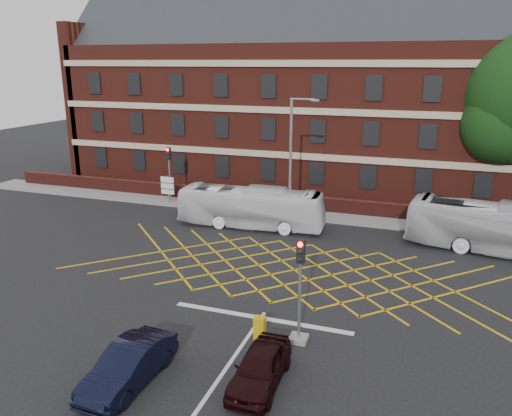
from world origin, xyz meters
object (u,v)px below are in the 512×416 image
(bus_right, at_px, (504,229))
(car_maroon, at_px, (260,367))
(traffic_light_near, at_px, (300,301))
(street_lamp, at_px, (291,185))
(car_navy, at_px, (129,365))
(bus_left, at_px, (251,207))
(traffic_light_far, at_px, (170,179))
(direction_signs, at_px, (168,186))
(utility_cabinet, at_px, (260,328))

(bus_right, bearing_deg, car_maroon, 158.39)
(bus_right, relative_size, traffic_light_near, 2.48)
(bus_right, bearing_deg, street_lamp, 95.35)
(car_navy, relative_size, car_maroon, 1.12)
(bus_right, relative_size, car_navy, 2.52)
(bus_left, relative_size, street_lamp, 1.15)
(bus_left, xyz_separation_m, traffic_light_near, (6.63, -12.77, 0.41))
(traffic_light_far, distance_m, direction_signs, 0.84)
(bus_right, bearing_deg, utility_cabinet, 151.03)
(car_maroon, distance_m, traffic_light_far, 24.40)
(car_maroon, height_order, utility_cabinet, car_maroon)
(bus_left, xyz_separation_m, bus_right, (15.24, 0.22, 0.12))
(car_navy, distance_m, direction_signs, 22.74)
(car_maroon, bearing_deg, car_navy, -162.04)
(traffic_light_near, height_order, street_lamp, street_lamp)
(bus_right, distance_m, utility_cabinet, 16.79)
(bus_right, height_order, direction_signs, bus_right)
(car_maroon, height_order, direction_signs, direction_signs)
(traffic_light_far, relative_size, street_lamp, 0.51)
(traffic_light_far, distance_m, utility_cabinet, 21.69)
(traffic_light_far, relative_size, direction_signs, 1.94)
(car_maroon, bearing_deg, utility_cabinet, 108.21)
(street_lamp, height_order, direction_signs, street_lamp)
(car_navy, bearing_deg, traffic_light_far, 117.30)
(bus_right, bearing_deg, traffic_light_far, 89.10)
(traffic_light_near, bearing_deg, car_maroon, -100.34)
(car_navy, distance_m, car_maroon, 4.48)
(car_maroon, relative_size, utility_cabinet, 3.91)
(car_maroon, xyz_separation_m, utility_cabinet, (-0.93, 2.69, -0.16))
(bus_right, relative_size, direction_signs, 4.82)
(street_lamp, height_order, utility_cabinet, street_lamp)
(street_lamp, bearing_deg, traffic_light_near, -73.15)
(direction_signs, bearing_deg, bus_left, -21.91)
(car_maroon, bearing_deg, traffic_light_near, 78.74)
(traffic_light_near, distance_m, traffic_light_far, 22.32)
(car_navy, distance_m, street_lamp, 18.27)
(traffic_light_near, relative_size, street_lamp, 0.51)
(traffic_light_near, bearing_deg, car_navy, -136.70)
(traffic_light_far, height_order, direction_signs, traffic_light_far)
(traffic_light_far, height_order, utility_cabinet, traffic_light_far)
(bus_right, distance_m, traffic_light_near, 15.59)
(traffic_light_near, bearing_deg, direction_signs, 132.43)
(car_navy, xyz_separation_m, traffic_light_far, (-10.00, 21.23, 1.07))
(traffic_light_far, relative_size, utility_cabinet, 4.43)
(bus_left, bearing_deg, utility_cabinet, -161.42)
(street_lamp, relative_size, utility_cabinet, 8.77)
(traffic_light_near, xyz_separation_m, direction_signs, (-14.61, 15.99, -0.39))
(street_lamp, relative_size, direction_signs, 3.84)
(street_lamp, bearing_deg, car_maroon, -77.95)
(car_navy, bearing_deg, bus_right, 54.63)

